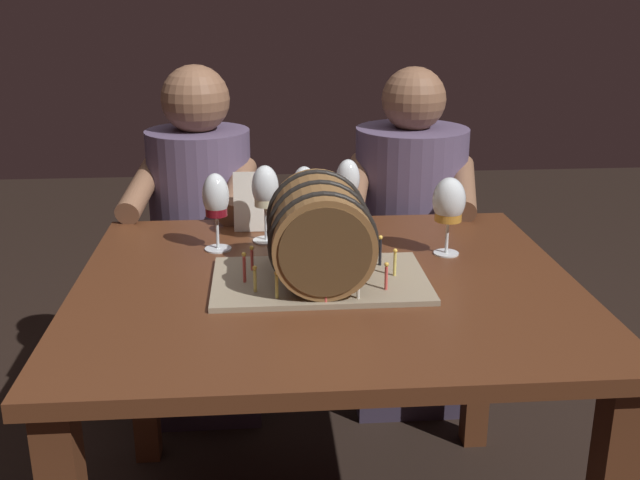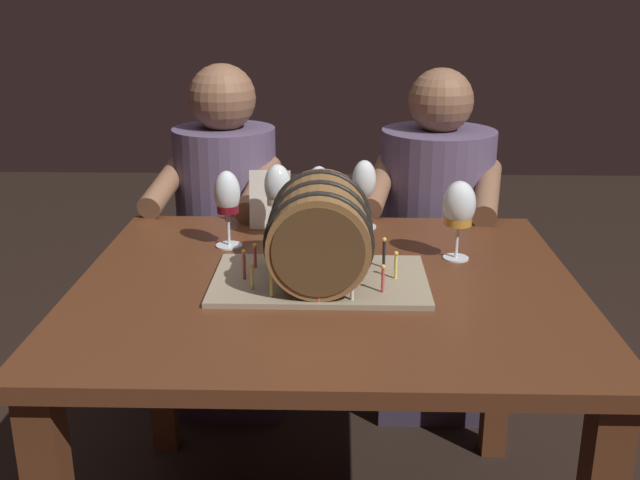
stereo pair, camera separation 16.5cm
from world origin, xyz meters
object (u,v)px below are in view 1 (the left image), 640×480
at_px(barrel_cake, 320,236).
at_px(wine_glass_rose, 304,190).
at_px(wine_glass_red, 216,200).
at_px(person_seated_left, 204,263).
at_px(wine_glass_amber, 449,203).
at_px(dining_table, 326,326).
at_px(person_seated_right, 408,255).
at_px(wine_glass_white, 265,191).
at_px(menu_card, 254,202).
at_px(wine_glass_empty, 348,181).

xyz_separation_m(barrel_cake, wine_glass_rose, (-0.01, 0.36, 0.01)).
relative_size(wine_glass_red, wine_glass_rose, 1.09).
bearing_deg(person_seated_left, wine_glass_amber, -41.09).
xyz_separation_m(dining_table, person_seated_right, (0.33, 0.71, -0.09)).
xyz_separation_m(wine_glass_white, wine_glass_rose, (0.10, 0.07, -0.02)).
bearing_deg(dining_table, wine_glass_white, 114.51).
distance_m(dining_table, barrel_cake, 0.22).
height_order(menu_card, person_seated_right, person_seated_right).
xyz_separation_m(dining_table, menu_card, (-0.16, 0.38, 0.19)).
bearing_deg(person_seated_right, wine_glass_empty, -127.02).
bearing_deg(dining_table, wine_glass_rose, 94.44).
bearing_deg(wine_glass_rose, wine_glass_white, -147.23).
bearing_deg(person_seated_right, wine_glass_rose, -134.93).
bearing_deg(wine_glass_white, person_seated_left, 115.24).
xyz_separation_m(wine_glass_empty, person_seated_right, (0.24, 0.31, -0.33)).
xyz_separation_m(wine_glass_white, wine_glass_red, (-0.12, -0.06, -0.00)).
height_order(barrel_cake, wine_glass_empty, barrel_cake).
distance_m(dining_table, wine_glass_rose, 0.42).
height_order(wine_glass_white, person_seated_right, person_seated_right).
bearing_deg(wine_glass_empty, wine_glass_amber, -48.55).
distance_m(barrel_cake, wine_glass_amber, 0.36).
bearing_deg(person_seated_right, barrel_cake, -115.46).
relative_size(barrel_cake, wine_glass_amber, 2.46).
relative_size(dining_table, wine_glass_empty, 5.98).
bearing_deg(wine_glass_red, wine_glass_rose, 28.77).
distance_m(wine_glass_white, wine_glass_amber, 0.46).
distance_m(wine_glass_amber, person_seated_right, 0.65).
relative_size(wine_glass_rose, person_seated_left, 0.16).
distance_m(menu_card, person_seated_right, 0.65).
relative_size(wine_glass_empty, wine_glass_amber, 0.97).
xyz_separation_m(wine_glass_red, wine_glass_rose, (0.22, 0.12, -0.01)).
relative_size(wine_glass_empty, person_seated_left, 0.16).
xyz_separation_m(wine_glass_rose, person_seated_left, (-0.30, 0.36, -0.33)).
xyz_separation_m(menu_card, person_seated_left, (-0.17, 0.33, -0.29)).
distance_m(wine_glass_rose, person_seated_right, 0.60).
xyz_separation_m(dining_table, person_seated_left, (-0.33, 0.71, -0.10)).
xyz_separation_m(barrel_cake, person_seated_right, (0.34, 0.72, -0.31)).
bearing_deg(wine_glass_amber, person_seated_left, 138.91).
xyz_separation_m(barrel_cake, person_seated_left, (-0.31, 0.72, -0.32)).
bearing_deg(barrel_cake, wine_glass_empty, 75.22).
bearing_deg(wine_glass_amber, wine_glass_empty, 131.45).
xyz_separation_m(wine_glass_rose, menu_card, (-0.13, 0.03, -0.04)).
xyz_separation_m(wine_glass_empty, wine_glass_white, (-0.22, -0.11, 0.01)).
bearing_deg(wine_glass_red, person_seated_right, 39.59).
bearing_deg(person_seated_left, wine_glass_red, -80.79).
bearing_deg(wine_glass_white, menu_card, 107.67).
relative_size(dining_table, person_seated_left, 0.98).
bearing_deg(menu_card, wine_glass_empty, 6.08).
xyz_separation_m(wine_glass_empty, wine_glass_rose, (-0.12, -0.04, -0.01)).
xyz_separation_m(dining_table, wine_glass_rose, (-0.03, 0.35, 0.23)).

